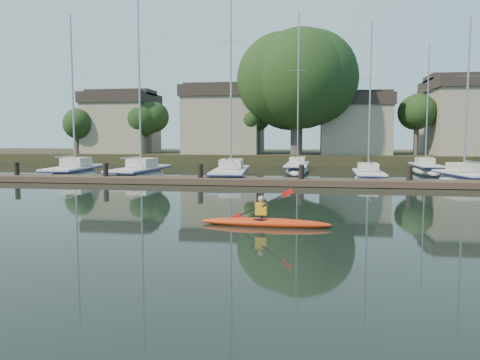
# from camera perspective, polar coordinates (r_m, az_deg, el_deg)

# --- Properties ---
(ground) EXTENTS (160.00, 160.00, 0.00)m
(ground) POSITION_cam_1_polar(r_m,az_deg,el_deg) (13.95, -6.39, -6.34)
(ground) COLOR black
(ground) RESTS_ON ground
(kayak) EXTENTS (4.20, 0.98, 1.34)m
(kayak) POSITION_cam_1_polar(r_m,az_deg,el_deg) (14.83, 3.03, -4.98)
(kayak) COLOR red
(kayak) RESTS_ON ground
(dock) EXTENTS (34.00, 2.00, 1.80)m
(dock) POSITION_cam_1_polar(r_m,az_deg,el_deg) (27.55, 1.23, -0.14)
(dock) COLOR #4F3A2D
(dock) RESTS_ON ground
(sailboat_0) EXTENTS (2.97, 8.30, 12.91)m
(sailboat_0) POSITION_cam_1_polar(r_m,az_deg,el_deg) (35.94, -19.56, 0.16)
(sailboat_0) COLOR white
(sailboat_0) RESTS_ON ground
(sailboat_1) EXTENTS (2.44, 9.06, 14.74)m
(sailboat_1) POSITION_cam_1_polar(r_m,az_deg,el_deg) (33.87, -12.10, 0.07)
(sailboat_1) COLOR white
(sailboat_1) RESTS_ON ground
(sailboat_2) EXTENTS (2.96, 9.64, 15.72)m
(sailboat_2) POSITION_cam_1_polar(r_m,az_deg,el_deg) (31.80, -1.14, -0.14)
(sailboat_2) COLOR white
(sailboat_2) RESTS_ON ground
(sailboat_3) EXTENTS (2.04, 7.13, 11.42)m
(sailboat_3) POSITION_cam_1_polar(r_m,az_deg,el_deg) (32.03, 15.35, -0.24)
(sailboat_3) COLOR white
(sailboat_3) RESTS_ON ground
(sailboat_4) EXTENTS (3.13, 6.99, 11.47)m
(sailboat_4) POSITION_cam_1_polar(r_m,az_deg,el_deg) (32.62, 25.72, -0.50)
(sailboat_4) COLOR white
(sailboat_4) RESTS_ON ground
(sailboat_6) EXTENTS (2.07, 9.05, 14.33)m
(sailboat_6) POSITION_cam_1_polar(r_m,az_deg,el_deg) (39.97, 6.98, 0.98)
(sailboat_6) COLOR white
(sailboat_6) RESTS_ON ground
(sailboat_7) EXTENTS (1.97, 7.15, 11.50)m
(sailboat_7) POSITION_cam_1_polar(r_m,az_deg,el_deg) (41.94, 21.67, 0.84)
(sailboat_7) COLOR white
(sailboat_7) RESTS_ON ground
(shore) EXTENTS (90.00, 25.25, 12.75)m
(shore) POSITION_cam_1_polar(r_m,az_deg,el_deg) (53.52, 6.67, 5.69)
(shore) COLOR #2A3219
(shore) RESTS_ON ground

